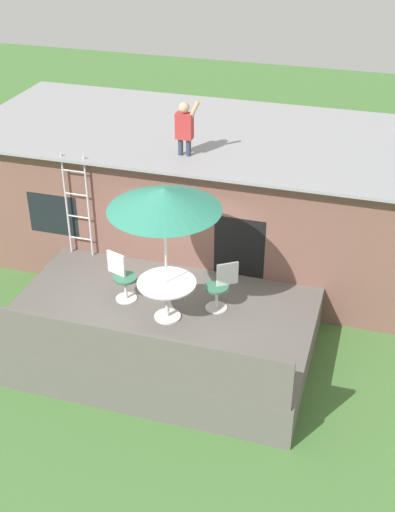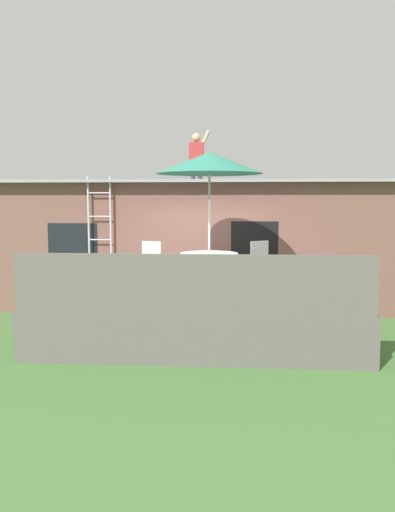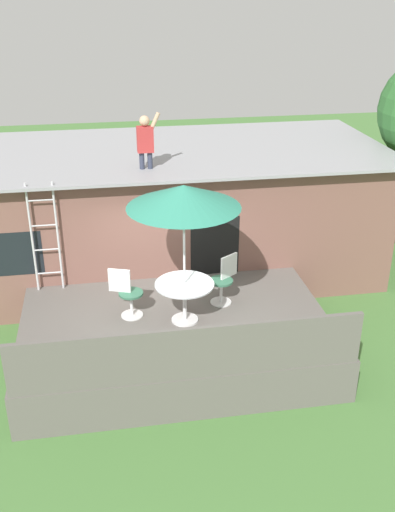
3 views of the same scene
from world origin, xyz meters
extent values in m
plane|color=#477538|center=(0.00, 0.00, 0.00)|extent=(40.00, 40.00, 0.00)
cube|color=brown|center=(0.00, 3.60, 1.44)|extent=(10.00, 4.00, 2.87)
cube|color=#99999E|center=(0.00, 3.60, 2.90)|extent=(10.50, 4.50, 0.06)
cube|color=black|center=(-2.90, 1.61, 1.55)|extent=(1.10, 0.03, 0.90)
cube|color=black|center=(1.05, 1.61, 1.05)|extent=(1.00, 0.03, 2.00)
cube|color=#605B56|center=(0.00, 0.00, 0.40)|extent=(5.50, 3.73, 0.80)
cube|color=#605B56|center=(0.00, -1.81, 1.25)|extent=(5.40, 0.08, 0.90)
cylinder|color=silver|center=(0.17, -0.13, 0.82)|extent=(0.48, 0.48, 0.03)
cylinder|color=silver|center=(0.17, -0.13, 1.17)|extent=(0.07, 0.07, 0.71)
cylinder|color=silver|center=(0.17, -0.13, 1.53)|extent=(1.04, 1.04, 0.03)
cylinder|color=silver|center=(0.17, -0.13, 2.00)|extent=(0.04, 0.04, 2.40)
cone|color=#338C72|center=(0.17, -0.13, 3.15)|extent=(1.90, 1.90, 0.38)
cylinder|color=silver|center=(-2.50, 1.49, 1.90)|extent=(0.04, 0.04, 2.20)
cylinder|color=silver|center=(-2.02, 1.49, 1.90)|extent=(0.04, 0.04, 2.20)
cylinder|color=silver|center=(-2.26, 1.49, 1.15)|extent=(0.48, 0.03, 0.03)
cylinder|color=silver|center=(-2.26, 1.49, 1.65)|extent=(0.48, 0.03, 0.03)
cylinder|color=silver|center=(-2.26, 1.49, 2.15)|extent=(0.48, 0.03, 0.03)
cylinder|color=silver|center=(-2.26, 1.49, 2.65)|extent=(0.48, 0.03, 0.03)
cylinder|color=#33384C|center=(-0.31, 2.22, 3.10)|extent=(0.10, 0.10, 0.34)
cylinder|color=#33384C|center=(-0.15, 2.22, 3.10)|extent=(0.10, 0.10, 0.34)
cube|color=#B73333|center=(-0.23, 2.22, 3.52)|extent=(0.32, 0.20, 0.50)
sphere|color=tan|center=(-0.23, 2.22, 3.88)|extent=(0.20, 0.20, 0.20)
cylinder|color=tan|center=(-0.05, 2.22, 3.82)|extent=(0.26, 0.08, 0.44)
cylinder|color=silver|center=(-0.75, 0.19, 0.81)|extent=(0.40, 0.40, 0.02)
cylinder|color=silver|center=(-0.75, 0.19, 1.03)|extent=(0.06, 0.06, 0.44)
cylinder|color=#33664C|center=(-0.75, 0.19, 1.26)|extent=(0.44, 0.44, 0.04)
cube|color=silver|center=(-0.94, 0.26, 1.50)|extent=(0.39, 0.17, 0.44)
cylinder|color=silver|center=(0.94, 0.39, 0.81)|extent=(0.40, 0.40, 0.02)
cylinder|color=silver|center=(0.94, 0.39, 1.03)|extent=(0.06, 0.06, 0.44)
cylinder|color=#33664C|center=(0.94, 0.39, 1.26)|extent=(0.44, 0.44, 0.04)
cube|color=silver|center=(1.10, 0.50, 1.50)|extent=(0.35, 0.26, 0.44)
camera|label=1|loc=(3.48, -9.29, 7.92)|focal=46.99mm
camera|label=2|loc=(0.60, -9.24, 2.48)|focal=35.70mm
camera|label=3|loc=(-1.12, -9.07, 6.35)|focal=41.26mm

